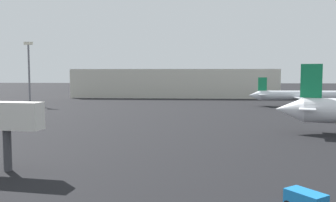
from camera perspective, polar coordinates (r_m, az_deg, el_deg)
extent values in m
cone|color=white|center=(54.79, 18.69, -1.27)|extent=(4.70, 4.46, 3.51)
cube|color=white|center=(54.75, 21.19, -0.97)|extent=(4.20, 7.84, 0.14)
cube|color=#147F4C|center=(54.55, 21.77, 2.99)|extent=(2.83, 1.07, 4.77)
cylinder|color=silver|center=(99.75, 20.43, 0.83)|extent=(21.87, 3.30, 2.52)
cone|color=silver|center=(96.52, 13.50, 0.88)|extent=(2.86, 2.62, 2.52)
cube|color=silver|center=(99.43, 19.83, 0.62)|extent=(3.31, 15.86, 0.17)
cube|color=silver|center=(96.88, 14.51, 1.02)|extent=(1.91, 6.00, 0.11)
cube|color=#147F4C|center=(96.84, 14.75, 2.63)|extent=(2.27, 0.29, 3.43)
cylinder|color=#4C4C54|center=(102.48, 19.66, 0.66)|extent=(2.17, 1.35, 1.27)
cylinder|color=#4C4C54|center=(96.81, 20.74, 0.43)|extent=(2.17, 1.35, 1.27)
cube|color=black|center=(102.33, 24.10, -0.33)|extent=(0.37, 0.37, 1.55)
cube|color=black|center=(100.89, 19.55, -0.27)|extent=(0.37, 0.37, 1.55)
cube|color=black|center=(98.21, 20.06, -0.40)|extent=(0.37, 0.37, 1.55)
cylinder|color=#3F3F44|center=(34.88, -24.11, -7.11)|extent=(0.70, 0.70, 3.71)
cube|color=#1972BF|center=(24.57, 20.99, -14.38)|extent=(2.46, 2.71, 1.00)
cylinder|color=black|center=(25.65, 20.22, -14.73)|extent=(0.52, 0.60, 0.60)
cylinder|color=slate|center=(105.94, -21.16, 3.90)|extent=(0.50, 0.50, 16.33)
cube|color=#F2EACC|center=(106.26, -21.29, 8.53)|extent=(2.40, 0.50, 0.80)
cube|color=beige|center=(131.33, 1.05, 2.87)|extent=(71.64, 18.75, 10.01)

